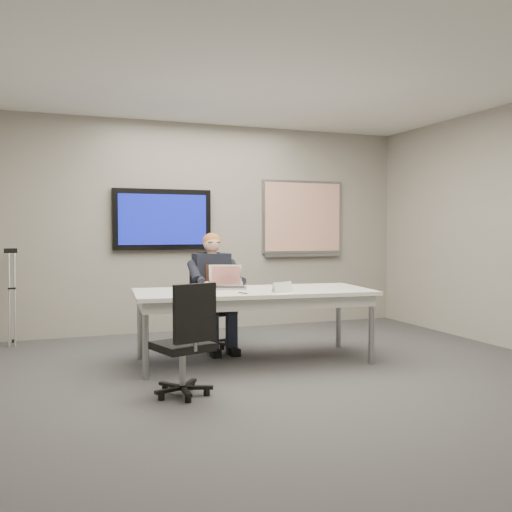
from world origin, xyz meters
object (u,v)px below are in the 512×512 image
object	(u,v)px
conference_table	(253,298)
office_chair_far	(210,322)
office_chair_near	(185,361)
seated_person	(216,303)
laptop	(228,282)

from	to	relation	value
conference_table	office_chair_far	distance (m)	1.00
office_chair_far	office_chair_near	size ratio (longest dim) A/B	0.99
conference_table	office_chair_far	world-z (taller)	office_chair_far
office_chair_near	seated_person	bearing A→B (deg)	-131.65
conference_table	office_chair_near	bearing A→B (deg)	-128.53
conference_table	seated_person	distance (m)	0.71
office_chair_near	laptop	bearing A→B (deg)	-138.90
conference_table	office_chair_near	distance (m)	1.42
office_chair_near	seated_person	xyz separation A→B (m)	(0.76, 1.65, 0.24)
conference_table	office_chair_near	xyz separation A→B (m)	(-0.96, -0.98, -0.37)
office_chair_far	laptop	size ratio (longest dim) A/B	2.18
office_chair_far	laptop	world-z (taller)	laptop
conference_table	laptop	world-z (taller)	laptop
seated_person	laptop	xyz separation A→B (m)	(0.01, -0.42, 0.27)
office_chair_far	office_chair_near	xyz separation A→B (m)	(-0.75, -1.89, 0.00)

